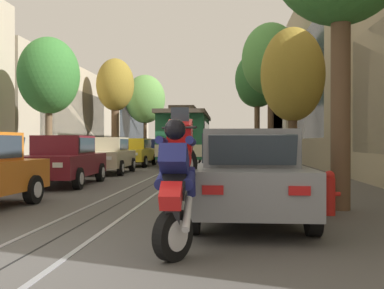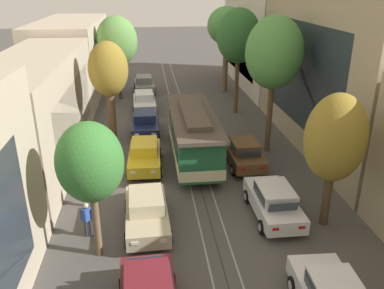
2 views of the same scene
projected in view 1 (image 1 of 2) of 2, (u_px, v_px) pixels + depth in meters
ground_plane at (184, 167)px, 25.33m from camera, size 160.00×160.00×0.00m
trolley_track_rails at (189, 164)px, 28.41m from camera, size 1.14×58.92×0.01m
building_facade_left at (43, 111)px, 29.64m from camera, size 5.62×50.62×7.37m
building_facade_right at (338, 92)px, 30.23m from camera, size 5.63×50.62×10.58m
parked_car_maroon_second_left at (63, 160)px, 14.71m from camera, size 2.11×4.41×1.58m
parked_car_beige_mid_left at (107, 155)px, 20.08m from camera, size 2.10×4.40×1.58m
parked_car_yellow_fourth_left at (135, 152)px, 26.28m from camera, size 2.09×4.40×1.58m
parked_car_navy_fifth_left at (152, 150)px, 31.97m from camera, size 2.01×4.37×1.58m
parked_car_white_sixth_left at (163, 149)px, 37.48m from camera, size 2.09×4.40×1.58m
parked_car_grey_far_left at (173, 148)px, 43.68m from camera, size 2.14×4.42×1.58m
parked_car_grey_near_right at (249, 175)px, 8.06m from camera, size 2.00×4.36×1.58m
parked_car_white_second_right at (247, 162)px, 13.54m from camera, size 2.14×4.42×1.58m
parked_car_white_mid_right at (240, 155)px, 19.82m from camera, size 2.01×4.37×1.58m
parked_car_brown_fourth_right at (237, 152)px, 25.50m from camera, size 2.05×4.38×1.58m
street_tree_kerb_left_second at (49, 76)px, 18.51m from camera, size 2.48×2.35×5.61m
street_tree_kerb_left_mid at (115, 87)px, 30.06m from camera, size 2.48×2.37×6.86m
street_tree_kerb_left_fourth at (145, 99)px, 41.60m from camera, size 3.65×3.17×7.47m
street_tree_kerb_right_second at (293, 75)px, 18.79m from camera, size 2.62×2.33×6.08m
street_tree_kerb_right_mid at (271, 60)px, 27.21m from camera, size 3.42×3.46×8.45m
street_tree_kerb_right_fourth at (257, 80)px, 35.51m from camera, size 3.45×3.03×8.38m
street_tree_kerb_right_far at (257, 89)px, 42.34m from camera, size 3.63×3.87×8.10m
cable_car_trolley at (186, 137)px, 26.39m from camera, size 2.61×9.14×3.28m
motorcycle_with_rider at (177, 175)px, 5.70m from camera, size 0.49×1.85×1.84m
pedestrian_on_left_pavement at (66, 151)px, 22.30m from camera, size 0.55×0.39×1.65m
pedestrian_on_right_pavement at (48, 153)px, 19.86m from camera, size 0.55×0.42×1.61m
fire_hydrant at (329, 193)px, 8.62m from camera, size 0.40×0.22×0.84m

